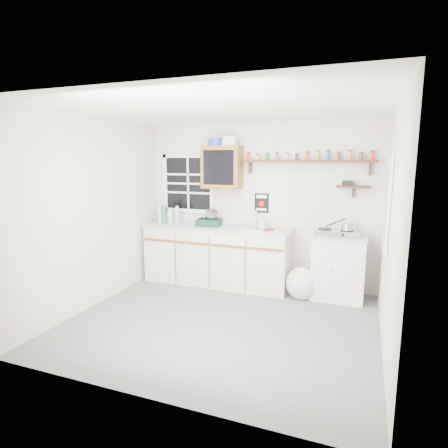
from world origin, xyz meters
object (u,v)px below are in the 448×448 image
at_px(upper_cabinet, 222,167).
at_px(dish_rack, 210,220).
at_px(hotplate, 336,232).
at_px(main_cabinet, 217,255).
at_px(spice_shelf, 308,160).
at_px(right_cabinet, 338,267).

xyz_separation_m(upper_cabinet, dish_rack, (-0.15, -0.14, -0.82)).
distance_m(upper_cabinet, hotplate, 1.95).
bearing_deg(upper_cabinet, main_cabinet, -103.68).
xyz_separation_m(spice_shelf, dish_rack, (-1.44, -0.20, -0.92)).
xyz_separation_m(right_cabinet, dish_rack, (-1.95, -0.02, 0.55)).
bearing_deg(upper_cabinet, hotplate, -4.55).
bearing_deg(upper_cabinet, dish_rack, -138.59).
distance_m(upper_cabinet, dish_rack, 0.84).
distance_m(right_cabinet, dish_rack, 2.03).
relative_size(main_cabinet, hotplate, 3.67).
bearing_deg(dish_rack, main_cabinet, -8.22).
relative_size(right_cabinet, dish_rack, 2.40).
height_order(main_cabinet, right_cabinet, main_cabinet).
xyz_separation_m(spice_shelf, hotplate, (0.45, -0.21, -0.98)).
bearing_deg(main_cabinet, spice_shelf, 9.14).
distance_m(spice_shelf, dish_rack, 1.73).
bearing_deg(hotplate, main_cabinet, 172.49).
height_order(main_cabinet, dish_rack, dish_rack).
bearing_deg(spice_shelf, right_cabinet, -20.16).
bearing_deg(right_cabinet, dish_rack, -179.51).
xyz_separation_m(right_cabinet, spice_shelf, (-0.51, 0.19, 1.48)).
bearing_deg(dish_rack, upper_cabinet, 37.40).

